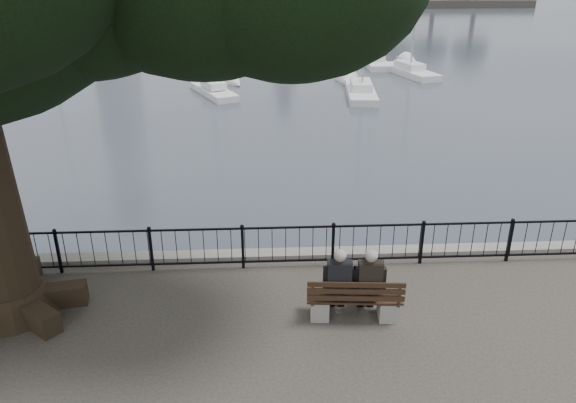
{
  "coord_description": "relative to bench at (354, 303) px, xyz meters",
  "views": [
    {
      "loc": [
        -0.56,
        -8.42,
        6.46
      ],
      "look_at": [
        0.0,
        2.5,
        1.6
      ],
      "focal_mm": 35.0,
      "sensor_mm": 36.0,
      "label": 1
    }
  ],
  "objects": [
    {
      "name": "sailboat_c",
      "position": [
        4.03,
        22.47,
        -1.02
      ],
      "size": [
        2.02,
        5.59,
        10.49
      ],
      "color": "white",
      "rests_on": "ground"
    },
    {
      "name": "sailboat_g",
      "position": [
        6.61,
        31.83,
        -1.02
      ],
      "size": [
        1.53,
        5.48,
        10.48
      ],
      "color": "white",
      "rests_on": "ground"
    },
    {
      "name": "railing",
      "position": [
        -1.16,
        2.0,
        0.23
      ],
      "size": [
        22.06,
        0.06,
        1.0
      ],
      "color": "black",
      "rests_on": "ground"
    },
    {
      "name": "sailboat_b",
      "position": [
        -4.34,
        23.14,
        -1.0
      ],
      "size": [
        3.08,
        4.73,
        10.39
      ],
      "color": "white",
      "rests_on": "ground"
    },
    {
      "name": "bench",
      "position": [
        0.0,
        0.0,
        0.0
      ],
      "size": [
        1.84,
        0.68,
        0.95
      ],
      "color": "gray",
      "rests_on": "ground"
    },
    {
      "name": "person_right",
      "position": [
        0.27,
        0.08,
        0.36
      ],
      "size": [
        0.46,
        0.77,
        1.51
      ],
      "color": "black",
      "rests_on": "ground"
    },
    {
      "name": "sailboat_e",
      "position": [
        -13.96,
        25.88,
        -0.96
      ],
      "size": [
        3.38,
        5.25,
        12.37
      ],
      "color": "white",
      "rests_on": "ground"
    },
    {
      "name": "sailboat_h",
      "position": [
        -4.91,
        39.61,
        -0.97
      ],
      "size": [
        2.17,
        4.84,
        11.55
      ],
      "color": "white",
      "rests_on": "ground"
    },
    {
      "name": "person_left",
      "position": [
        -0.3,
        0.13,
        0.36
      ],
      "size": [
        0.46,
        0.77,
        1.51
      ],
      "color": "black",
      "rests_on": "ground"
    },
    {
      "name": "harbor",
      "position": [
        -1.16,
        2.5,
        -0.83
      ],
      "size": [
        260.0,
        260.0,
        1.2
      ],
      "color": "gray",
      "rests_on": "ground"
    },
    {
      "name": "sailboat_d",
      "position": [
        8.27,
        28.28,
        -1.02
      ],
      "size": [
        3.11,
        5.7,
        10.61
      ],
      "color": "white",
      "rests_on": "ground"
    },
    {
      "name": "lion_monument",
      "position": [
        0.84,
        49.44,
        0.85
      ],
      "size": [
        5.89,
        5.89,
        8.71
      ],
      "color": "gray",
      "rests_on": "ground"
    }
  ]
}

